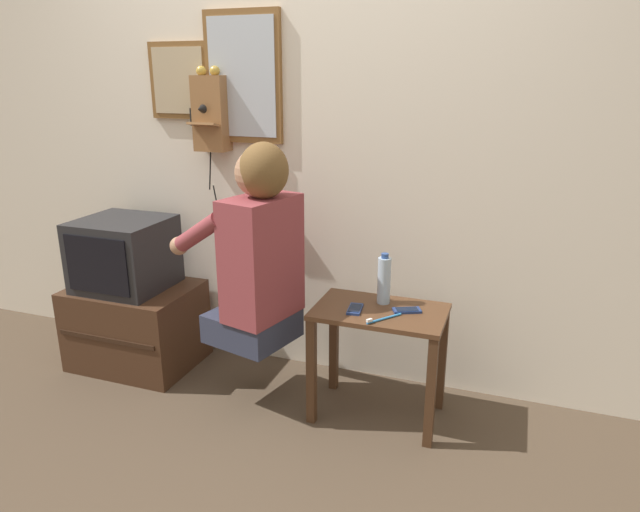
{
  "coord_description": "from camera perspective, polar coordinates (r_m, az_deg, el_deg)",
  "views": [
    {
      "loc": [
        1.09,
        -1.7,
        1.56
      ],
      "look_at": [
        0.26,
        0.58,
        0.78
      ],
      "focal_mm": 32.0,
      "sensor_mm": 36.0,
      "label": 1
    }
  ],
  "objects": [
    {
      "name": "ground_plane",
      "position": [
        2.55,
        -10.69,
        -20.3
      ],
      "size": [
        14.0,
        14.0,
        0.0
      ],
      "primitive_type": "plane",
      "color": "#4C3D2D"
    },
    {
      "name": "wall_back",
      "position": [
        2.95,
        -1.92,
        12.18
      ],
      "size": [
        6.8,
        0.05,
        2.55
      ],
      "color": "silver",
      "rests_on": "ground_plane"
    },
    {
      "name": "side_table",
      "position": [
        2.65,
        5.93,
        -7.75
      ],
      "size": [
        0.59,
        0.37,
        0.54
      ],
      "color": "#51331E",
      "rests_on": "ground_plane"
    },
    {
      "name": "person",
      "position": [
        2.63,
        -6.29,
        0.58
      ],
      "size": [
        0.6,
        0.49,
        0.95
      ],
      "rotation": [
        0.0,
        0.0,
        1.32
      ],
      "color": "#2D3347",
      "rests_on": "ground_plane"
    },
    {
      "name": "tv_stand",
      "position": [
        3.36,
        -17.85,
        -6.57
      ],
      "size": [
        0.65,
        0.5,
        0.45
      ],
      "color": "#422819",
      "rests_on": "ground_plane"
    },
    {
      "name": "television",
      "position": [
        3.23,
        -19.0,
        0.21
      ],
      "size": [
        0.45,
        0.43,
        0.38
      ],
      "color": "#232326",
      "rests_on": "tv_stand"
    },
    {
      "name": "wall_phone_antique",
      "position": [
        3.07,
        -10.86,
        13.9
      ],
      "size": [
        0.21,
        0.19,
        0.8
      ],
      "color": "olive"
    },
    {
      "name": "framed_picture",
      "position": [
        3.21,
        -13.88,
        16.66
      ],
      "size": [
        0.35,
        0.03,
        0.39
      ],
      "color": "brown"
    },
    {
      "name": "wall_mirror",
      "position": [
        3.02,
        -7.7,
        17.26
      ],
      "size": [
        0.41,
        0.04,
        0.64
      ],
      "color": "brown"
    },
    {
      "name": "cell_phone_held",
      "position": [
        2.58,
        3.52,
        -5.31
      ],
      "size": [
        0.07,
        0.13,
        0.01
      ],
      "rotation": [
        0.0,
        0.0,
        0.12
      ],
      "color": "navy",
      "rests_on": "side_table"
    },
    {
      "name": "cell_phone_spare",
      "position": [
        2.59,
        8.68,
        -5.38
      ],
      "size": [
        0.14,
        0.11,
        0.01
      ],
      "rotation": [
        0.0,
        0.0,
        -1.13
      ],
      "color": "navy",
      "rests_on": "side_table"
    },
    {
      "name": "water_bottle",
      "position": [
        2.64,
        6.43,
        -2.39
      ],
      "size": [
        0.06,
        0.06,
        0.24
      ],
      "color": "#ADC6DB",
      "rests_on": "side_table"
    },
    {
      "name": "toothbrush",
      "position": [
        2.49,
        6.19,
        -6.27
      ],
      "size": [
        0.12,
        0.15,
        0.02
      ],
      "rotation": [
        0.0,
        0.0,
        2.48
      ],
      "color": "#338CD8",
      "rests_on": "side_table"
    }
  ]
}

